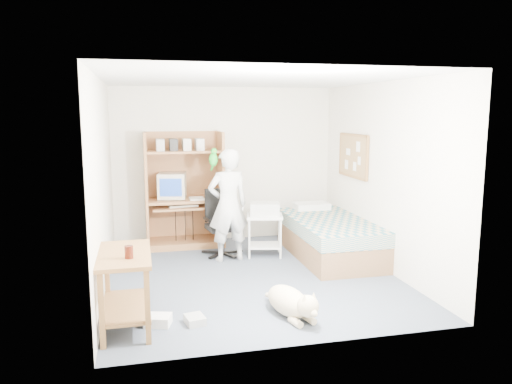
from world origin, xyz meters
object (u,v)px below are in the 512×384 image
(person, at_px, (228,205))
(dog, at_px, (291,302))
(printer_cart, at_px, (265,229))
(side_desk, at_px, (125,278))
(office_chair, at_px, (221,232))
(bed, at_px, (329,237))
(computer_hutch, at_px, (184,194))

(person, height_order, dog, person)
(printer_cart, bearing_deg, side_desk, -120.74)
(office_chair, bearing_deg, bed, -25.46)
(bed, distance_m, printer_cart, 0.95)
(dog, distance_m, printer_cart, 2.25)
(bed, bearing_deg, office_chair, 163.45)
(person, xyz_separation_m, dog, (0.28, -2.12, -0.64))
(office_chair, bearing_deg, computer_hutch, 116.38)
(dog, bearing_deg, computer_hutch, 89.61)
(printer_cart, bearing_deg, dog, -84.85)
(computer_hutch, distance_m, side_desk, 3.08)
(computer_hutch, xyz_separation_m, printer_cart, (1.09, -0.87, -0.41))
(side_desk, xyz_separation_m, printer_cart, (1.94, 2.07, -0.08))
(side_desk, distance_m, person, 2.42)
(office_chair, height_order, person, person)
(computer_hutch, relative_size, office_chair, 1.86)
(office_chair, bearing_deg, side_desk, -129.13)
(bed, bearing_deg, side_desk, -147.50)
(side_desk, xyz_separation_m, dog, (1.66, -0.15, -0.34))
(computer_hutch, xyz_separation_m, side_desk, (-0.85, -2.94, -0.33))
(side_desk, xyz_separation_m, person, (1.38, 1.97, 0.31))
(computer_hutch, xyz_separation_m, bed, (2.00, -1.12, -0.53))
(side_desk, bearing_deg, computer_hutch, 73.86)
(bed, bearing_deg, computer_hutch, 150.71)
(office_chair, distance_m, person, 0.55)
(computer_hutch, height_order, person, computer_hutch)
(side_desk, height_order, office_chair, office_chair)
(side_desk, bearing_deg, office_chair, 59.78)
(side_desk, bearing_deg, printer_cart, 46.86)
(person, height_order, printer_cart, person)
(person, bearing_deg, office_chair, -88.01)
(bed, relative_size, dog, 2.13)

